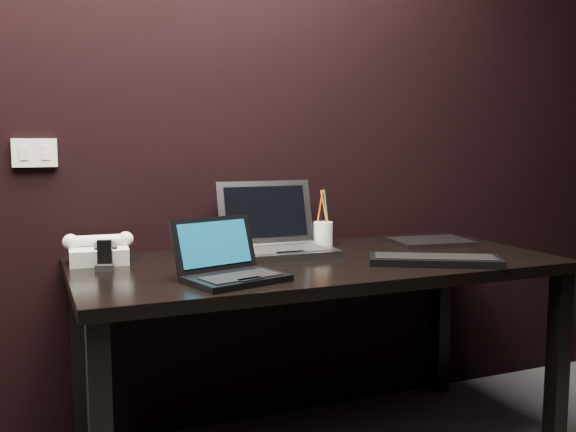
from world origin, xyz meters
name	(u,v)px	position (x,y,z in m)	size (l,w,h in m)	color
wall_back	(204,105)	(0.00, 1.80, 1.30)	(4.00, 4.00, 0.00)	black
wall_switch	(35,153)	(-0.62, 1.79, 1.12)	(0.15, 0.02, 0.10)	silver
desk	(317,281)	(0.30, 1.40, 0.66)	(1.70, 0.80, 0.74)	black
netbook	(230,268)	(-0.09, 1.19, 0.78)	(0.34, 0.32, 0.18)	black
silver_laptop	(277,240)	(0.21, 1.57, 0.79)	(0.39, 0.35, 0.26)	#9D9DA2
ext_keyboard	(435,260)	(0.64, 1.17, 0.75)	(0.47, 0.35, 0.03)	black
closed_laptop	(431,242)	(0.87, 1.52, 0.75)	(0.33, 0.26, 0.02)	gray
desk_phone	(99,251)	(-0.43, 1.63, 0.78)	(0.24, 0.19, 0.12)	silver
mobile_phone	(105,259)	(-0.43, 1.50, 0.78)	(0.07, 0.06, 0.10)	black
pen_cup	(323,233)	(0.45, 1.66, 0.79)	(0.10, 0.10, 0.23)	white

